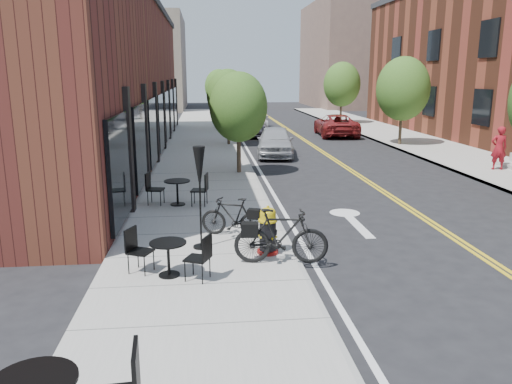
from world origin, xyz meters
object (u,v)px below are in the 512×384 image
bicycle_left (233,217)px  parked_car_c (254,119)px  pedestrian (499,148)px  bistro_set_c (177,189)px  parked_car_a (275,141)px  bicycle_right (281,236)px  fire_hydrant (268,231)px  parked_car_b (248,125)px  bistro_set_b (168,254)px  parked_car_far (336,125)px  patio_umbrella (200,176)px

bicycle_left → parked_car_c: (2.88, 23.93, 0.13)m
bicycle_left → pedestrian: size_ratio=0.90×
bistro_set_c → pedestrian: pedestrian is taller
parked_car_a → bicycle_right: bearing=-90.2°
fire_hydrant → parked_car_b: 21.43m
bicycle_right → bistro_set_c: bearing=32.4°
bistro_set_b → pedestrian: pedestrian is taller
fire_hydrant → parked_car_far: 22.12m
patio_umbrella → parked_car_b: 21.11m
bicycle_left → parked_car_a: bearing=-171.4°
pedestrian → bistro_set_b: bearing=47.2°
bistro_set_b → patio_umbrella: patio_umbrella is taller
pedestrian → parked_car_a: bearing=-21.9°
bistro_set_c → patio_umbrella: 3.98m
patio_umbrella → pedestrian: patio_umbrella is taller
parked_car_a → pedestrian: pedestrian is taller
parked_car_c → pedestrian: size_ratio=2.87×
bicycle_right → parked_car_b: 22.02m
pedestrian → bicycle_right: bearing=51.5°
parked_car_a → bistro_set_b: bearing=-98.3°
bistro_set_c → patio_umbrella: patio_umbrella is taller
patio_umbrella → bicycle_left: bearing=45.0°
bistro_set_c → parked_car_a: size_ratio=0.43×
bicycle_left → bicycle_right: (0.86, -1.83, 0.10)m
patio_umbrella → parked_car_a: patio_umbrella is taller
bicycle_left → parked_car_far: parked_car_far is taller
bicycle_left → patio_umbrella: patio_umbrella is taller
fire_hydrant → bistro_set_c: 4.74m
bicycle_left → bistro_set_b: bicycle_left is taller
bistro_set_c → pedestrian: size_ratio=1.03×
bistro_set_b → bistro_set_c: bistro_set_c is taller
parked_car_b → parked_car_far: size_ratio=0.87×
bistro_set_b → bistro_set_c: (-0.10, 5.26, 0.04)m
patio_umbrella → parked_car_far: (8.39, 20.49, -1.03)m
parked_car_a → parked_car_far: 8.97m
parked_car_a → pedestrian: size_ratio=2.42×
parked_car_far → pedestrian: pedestrian is taller
parked_car_c → parked_car_a: bearing=-83.3°
bicycle_right → patio_umbrella: (-1.59, 1.10, 1.03)m
bistro_set_c → bistro_set_b: bearing=-78.3°
bistro_set_b → bistro_set_c: size_ratio=0.91×
bistro_set_c → parked_car_far: 19.04m
bicycle_left → pedestrian: bearing=144.8°
parked_car_b → parked_car_c: parked_car_c is taller
bistro_set_b → parked_car_c: parked_car_c is taller
bistro_set_b → bicycle_right: bearing=34.4°
patio_umbrella → parked_car_b: size_ratio=0.52×
fire_hydrant → patio_umbrella: 1.85m
parked_car_c → pedestrian: bearing=-56.7°
fire_hydrant → bistro_set_c: fire_hydrant is taller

